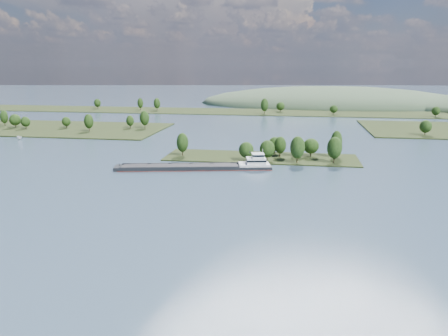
# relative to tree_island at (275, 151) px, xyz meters

# --- Properties ---
(ground) EXTENTS (1800.00, 1800.00, 0.00)m
(ground) POSITION_rel_tree_island_xyz_m (-7.15, -58.97, -4.05)
(ground) COLOR #34475A
(ground) RESTS_ON ground
(tree_island) EXTENTS (100.00, 30.00, 15.20)m
(tree_island) POSITION_rel_tree_island_xyz_m (0.00, 0.00, 0.00)
(tree_island) COLOR black
(tree_island) RESTS_ON ground
(back_shoreline) EXTENTS (900.00, 60.00, 16.32)m
(back_shoreline) POSITION_rel_tree_island_xyz_m (2.58, 220.71, -3.36)
(back_shoreline) COLOR black
(back_shoreline) RESTS_ON ground
(hill_west) EXTENTS (320.00, 160.00, 44.00)m
(hill_west) POSITION_rel_tree_island_xyz_m (52.85, 321.03, -4.05)
(hill_west) COLOR #374B33
(hill_west) RESTS_ON ground
(cargo_barge) EXTENTS (73.65, 23.29, 9.93)m
(cargo_barge) POSITION_rel_tree_island_xyz_m (-31.31, -27.38, -2.80)
(cargo_barge) COLOR black
(cargo_barge) RESTS_ON ground
(motorboat) EXTENTS (6.06, 5.26, 2.27)m
(motorboat) POSITION_rel_tree_island_xyz_m (-167.55, 33.72, -2.91)
(motorboat) COLOR white
(motorboat) RESTS_ON ground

